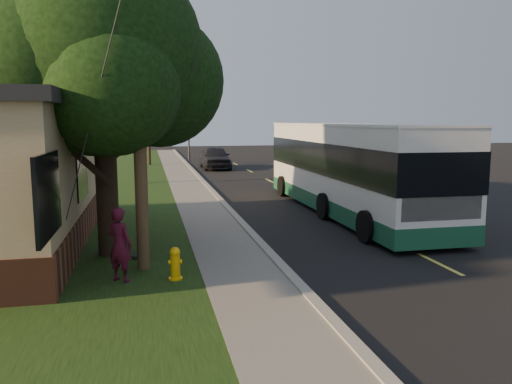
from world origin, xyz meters
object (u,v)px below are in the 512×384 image
traffic_signal (189,125)px  skateboard_main (139,253)px  leafy_tree (103,59)px  transit_bus (348,166)px  bare_tree_far (149,141)px  distant_car (215,157)px  bare_tree_near (141,146)px  skateboarder (120,244)px  utility_pole (137,75)px  fire_hydrant (175,263)px

traffic_signal → skateboard_main: 32.12m
leafy_tree → transit_bus: leafy_tree is taller
bare_tree_far → transit_bus: bearing=-71.9°
traffic_signal → skateboard_main: (-3.93, -31.74, -3.03)m
distant_car → bare_tree_far: bearing=143.2°
bare_tree_near → distant_car: size_ratio=0.85×
bare_tree_near → bare_tree_far: (0.50, 12.00, -0.15)m
skateboarder → distant_car: size_ratio=0.33×
transit_bus → bare_tree_far: bearing=108.1°
leafy_tree → traffic_signal: 31.76m
utility_pole → skateboard_main: (-0.12, 1.27, -4.50)m
fire_hydrant → transit_bus: (7.08, 7.13, 1.42)m
utility_pole → distant_car: 26.07m
fire_hydrant → leafy_tree: bearing=120.7°
utility_pole → skateboarder: 3.86m
traffic_signal → transit_bus: (3.98, -26.87, -1.31)m
leafy_tree → utility_pole: bearing=-62.4°
skateboard_main → utility_pole: bearing=-84.5°
utility_pole → bare_tree_near: bearing=90.7°
skateboarder → bare_tree_far: bearing=-54.3°
traffic_signal → leafy_tree: bearing=-98.5°
bare_tree_far → traffic_signal: (3.50, 4.00, 1.16)m
traffic_signal → transit_bus: traffic_signal is taller
bare_tree_far → skateboard_main: size_ratio=4.45×
fire_hydrant → skateboarder: (-1.19, 0.13, 0.47)m
distant_car → utility_pole: bearing=-100.5°
fire_hydrant → skateboard_main: 2.43m
leafy_tree → traffic_signal: bearing=81.5°
leafy_tree → skateboard_main: leafy_tree is taller
skateboarder → skateboard_main: skateboarder is taller
fire_hydrant → distant_car: (4.41, 26.28, 0.43)m
fire_hydrant → utility_pole: (-0.71, 0.99, 4.20)m
skateboard_main → distant_car: 24.59m
transit_bus → utility_pole: bearing=-141.7°
fire_hydrant → transit_bus: bearing=45.2°
distant_car → skateboard_main: bearing=-101.4°
utility_pole → skateboarder: (-0.48, -0.86, -3.73)m
traffic_signal → transit_bus: 27.19m
transit_bus → traffic_signal: bearing=98.4°
skateboarder → bare_tree_near: bearing=-53.7°
bare_tree_far → skateboarder: 29.90m
skateboard_main → fire_hydrant: bearing=-69.9°
utility_pole → bare_tree_far: bearing=89.4°
bare_tree_far → bare_tree_near: bearing=-92.4°
fire_hydrant → skateboard_main: bearing=110.1°
bare_tree_far → distant_car: 6.19m
skateboard_main → bare_tree_far: bearing=89.1°
bare_tree_near → skateboard_main: size_ratio=4.75×
fire_hydrant → transit_bus: transit_bus is taller
traffic_signal → skateboard_main: traffic_signal is taller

